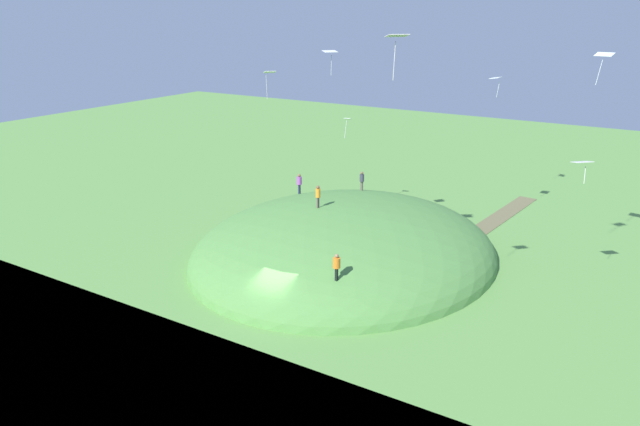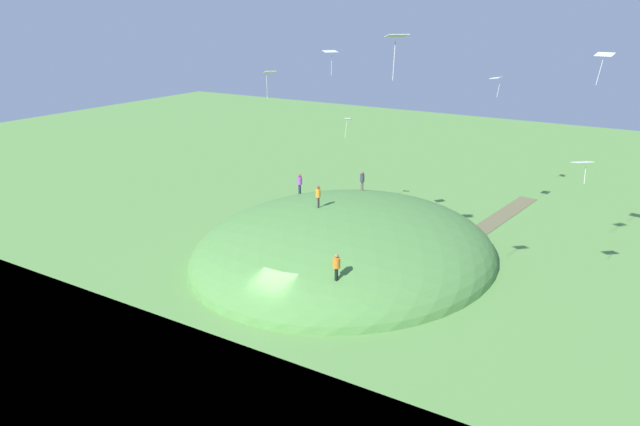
{
  "view_description": "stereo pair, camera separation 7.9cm",
  "coord_description": "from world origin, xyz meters",
  "px_view_note": "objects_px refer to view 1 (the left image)",
  "views": [
    {
      "loc": [
        -28.05,
        -20.81,
        18.39
      ],
      "look_at": [
        4.27,
        -0.84,
        5.58
      ],
      "focal_mm": 33.95,
      "sensor_mm": 36.0,
      "label": 1
    },
    {
      "loc": [
        -28.01,
        -20.87,
        18.39
      ],
      "look_at": [
        4.27,
        -0.84,
        5.58
      ],
      "focal_mm": 33.95,
      "sensor_mm": 36.0,
      "label": 2
    }
  ],
  "objects_px": {
    "person_walking_path": "(362,179)",
    "kite_6": "(604,56)",
    "person_on_hilltop": "(299,181)",
    "kite_3": "(496,78)",
    "kite_4": "(347,121)",
    "person_near_shore": "(318,194)",
    "person_watching_kites": "(337,264)",
    "kite_0": "(330,53)",
    "kite_5": "(269,74)",
    "kite_9": "(397,38)",
    "kite_2": "(582,163)"
  },
  "relations": [
    {
      "from": "person_watching_kites",
      "to": "kite_4",
      "type": "height_order",
      "value": "kite_4"
    },
    {
      "from": "kite_2",
      "to": "kite_3",
      "type": "xyz_separation_m",
      "value": [
        10.49,
        8.76,
        3.66
      ]
    },
    {
      "from": "person_watching_kites",
      "to": "kite_3",
      "type": "bearing_deg",
      "value": 161.18
    },
    {
      "from": "person_near_shore",
      "to": "person_walking_path",
      "type": "distance_m",
      "value": 7.99
    },
    {
      "from": "person_near_shore",
      "to": "kite_4",
      "type": "xyz_separation_m",
      "value": [
        9.31,
        2.72,
        3.99
      ]
    },
    {
      "from": "person_near_shore",
      "to": "person_walking_path",
      "type": "relative_size",
      "value": 1.04
    },
    {
      "from": "person_walking_path",
      "to": "kite_5",
      "type": "height_order",
      "value": "kite_5"
    },
    {
      "from": "person_walking_path",
      "to": "person_on_hilltop",
      "type": "bearing_deg",
      "value": 34.16
    },
    {
      "from": "person_on_hilltop",
      "to": "kite_6",
      "type": "bearing_deg",
      "value": 86.91
    },
    {
      "from": "person_on_hilltop",
      "to": "kite_4",
      "type": "relative_size",
      "value": 0.98
    },
    {
      "from": "kite_3",
      "to": "kite_5",
      "type": "xyz_separation_m",
      "value": [
        -10.8,
        14.77,
        0.5
      ]
    },
    {
      "from": "kite_4",
      "to": "kite_5",
      "type": "relative_size",
      "value": 0.83
    },
    {
      "from": "person_near_shore",
      "to": "kite_0",
      "type": "height_order",
      "value": "kite_0"
    },
    {
      "from": "person_walking_path",
      "to": "person_watching_kites",
      "type": "relative_size",
      "value": 0.98
    },
    {
      "from": "kite_0",
      "to": "kite_2",
      "type": "distance_m",
      "value": 18.61
    },
    {
      "from": "kite_3",
      "to": "kite_5",
      "type": "distance_m",
      "value": 18.3
    },
    {
      "from": "person_near_shore",
      "to": "kite_3",
      "type": "xyz_separation_m",
      "value": [
        12.11,
        -9.46,
        8.14
      ]
    },
    {
      "from": "person_walking_path",
      "to": "kite_0",
      "type": "distance_m",
      "value": 13.41
    },
    {
      "from": "person_on_hilltop",
      "to": "person_watching_kites",
      "type": "bearing_deg",
      "value": 36.24
    },
    {
      "from": "kite_2",
      "to": "kite_5",
      "type": "relative_size",
      "value": 0.64
    },
    {
      "from": "kite_6",
      "to": "person_on_hilltop",
      "type": "bearing_deg",
      "value": 91.79
    },
    {
      "from": "person_on_hilltop",
      "to": "person_watching_kites",
      "type": "xyz_separation_m",
      "value": [
        -13.23,
        -11.55,
        -0.44
      ]
    },
    {
      "from": "person_watching_kites",
      "to": "kite_3",
      "type": "height_order",
      "value": "kite_3"
    },
    {
      "from": "kite_0",
      "to": "kite_9",
      "type": "height_order",
      "value": "kite_9"
    },
    {
      "from": "person_near_shore",
      "to": "person_watching_kites",
      "type": "xyz_separation_m",
      "value": [
        -8.02,
        -6.34,
        -1.47
      ]
    },
    {
      "from": "person_walking_path",
      "to": "kite_2",
      "type": "bearing_deg",
      "value": 165.79
    },
    {
      "from": "person_watching_kites",
      "to": "kite_0",
      "type": "bearing_deg",
      "value": -156.7
    },
    {
      "from": "kite_4",
      "to": "kite_9",
      "type": "relative_size",
      "value": 0.84
    },
    {
      "from": "kite_3",
      "to": "kite_4",
      "type": "height_order",
      "value": "kite_3"
    },
    {
      "from": "kite_2",
      "to": "person_near_shore",
      "type": "bearing_deg",
      "value": 95.1
    },
    {
      "from": "person_walking_path",
      "to": "kite_0",
      "type": "relative_size",
      "value": 0.95
    },
    {
      "from": "person_near_shore",
      "to": "kite_2",
      "type": "height_order",
      "value": "kite_2"
    },
    {
      "from": "kite_0",
      "to": "kite_9",
      "type": "relative_size",
      "value": 0.81
    },
    {
      "from": "person_on_hilltop",
      "to": "kite_3",
      "type": "bearing_deg",
      "value": 110.3
    },
    {
      "from": "person_walking_path",
      "to": "person_near_shore",
      "type": "bearing_deg",
      "value": 97.34
    },
    {
      "from": "kite_2",
      "to": "kite_3",
      "type": "bearing_deg",
      "value": 39.87
    },
    {
      "from": "kite_0",
      "to": "kite_6",
      "type": "xyz_separation_m",
      "value": [
        5.28,
        -17.39,
        0.11
      ]
    },
    {
      "from": "kite_6",
      "to": "kite_0",
      "type": "bearing_deg",
      "value": 106.88
    },
    {
      "from": "person_watching_kites",
      "to": "person_near_shore",
      "type": "bearing_deg",
      "value": -151.67
    },
    {
      "from": "person_watching_kites",
      "to": "kite_5",
      "type": "xyz_separation_m",
      "value": [
        9.32,
        11.65,
        10.11
      ]
    },
    {
      "from": "kite_2",
      "to": "person_on_hilltop",
      "type": "bearing_deg",
      "value": 81.28
    },
    {
      "from": "kite_4",
      "to": "kite_6",
      "type": "height_order",
      "value": "kite_6"
    },
    {
      "from": "person_on_hilltop",
      "to": "kite_4",
      "type": "bearing_deg",
      "value": 143.86
    },
    {
      "from": "person_near_shore",
      "to": "person_on_hilltop",
      "type": "distance_m",
      "value": 7.44
    },
    {
      "from": "kite_0",
      "to": "kite_9",
      "type": "xyz_separation_m",
      "value": [
        -10.43,
        -10.0,
        1.62
      ]
    },
    {
      "from": "kite_4",
      "to": "kite_6",
      "type": "bearing_deg",
      "value": -99.24
    },
    {
      "from": "person_near_shore",
      "to": "kite_9",
      "type": "distance_m",
      "value": 18.86
    },
    {
      "from": "person_watching_kites",
      "to": "kite_0",
      "type": "xyz_separation_m",
      "value": [
        8.68,
        5.71,
        11.97
      ]
    },
    {
      "from": "person_walking_path",
      "to": "kite_6",
      "type": "relative_size",
      "value": 0.83
    },
    {
      "from": "person_near_shore",
      "to": "kite_6",
      "type": "xyz_separation_m",
      "value": [
        5.94,
        -18.03,
        10.62
      ]
    }
  ]
}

